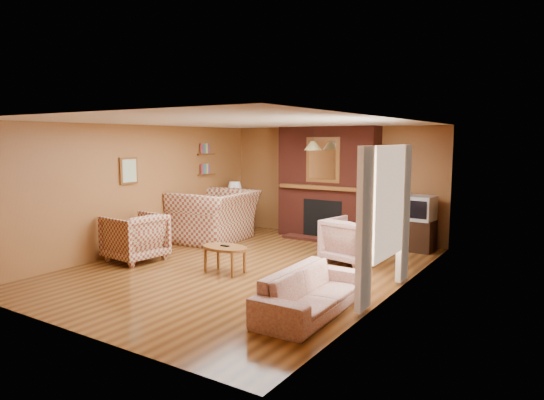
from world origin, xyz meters
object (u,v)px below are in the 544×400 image
Objects in this scene: floral_sofa at (312,291)px; tv_stand at (419,236)px; table_lamp at (235,194)px; crt_tv at (420,208)px; fireplace at (328,184)px; side_table at (235,220)px; plaid_loveseat at (215,216)px; plaid_armchair at (135,237)px; floral_armchair at (351,240)px; coffee_table at (225,250)px.

tv_stand is (0.15, 4.08, 0.03)m from floral_sofa.
table_lamp is (-4.00, 3.73, 0.62)m from floral_sofa.
fireplace is at bearing 174.70° from crt_tv.
table_lamp reaches higher than side_table.
plaid_loveseat is at bearing -160.58° from crt_tv.
crt_tv is at bearing 4.74° from table_lamp.
floral_sofa is 3.34× the size of crt_tv.
plaid_armchair is 3.12m from side_table.
floral_armchair is 1.69m from tv_stand.
crt_tv is at bearing -5.30° from fireplace.
floral_sofa is 4.08m from tv_stand.
fireplace reaches higher than crt_tv.
side_table reaches higher than coffee_table.
fireplace is 2.19m from table_lamp.
coffee_table is 3.53m from table_lamp.
plaid_armchair reaches higher than side_table.
floral_sofa is at bearing -42.97° from table_lamp.
side_table is (-0.15, 3.11, -0.15)m from plaid_armchair.
plaid_loveseat is 2.73× the size of tv_stand.
fireplace reaches higher than tv_stand.
floral_sofa is 5.50m from table_lamp.
tv_stand is at bearing -3.50° from floral_sofa.
plaid_loveseat is at bearing -158.13° from tv_stand.
coffee_table is 3.89m from tv_stand.
floral_sofa is (3.85, -0.61, -0.15)m from plaid_armchair.
crt_tv is at bearing -87.62° from tv_stand.
crt_tv reaches higher than floral_armchair.
coffee_table is at bearing -92.04° from fireplace.
tv_stand is (2.17, 3.23, -0.07)m from coffee_table.
table_lamp reaches higher than coffee_table.
plaid_loveseat is at bearing 133.09° from coffee_table.
floral_sofa is 2.19m from coffee_table.
plaid_armchair is 1.13× the size of coffee_table.
table_lamp is 1.05× the size of tv_stand.
floral_sofa is 2.15× the size of floral_armchair.
table_lamp is (0.00, 0.00, 0.62)m from side_table.
floral_armchair is at bearing 11.58° from floral_sofa.
plaid_armchair reaches higher than tv_stand.
tv_stand is at bearing 4.82° from table_lamp.
plaid_loveseat is 2.99× the size of side_table.
table_lamp is at bearing 0.00° from side_table.
plaid_armchair reaches higher than coffee_table.
fireplace is 1.48× the size of plaid_loveseat.
plaid_loveseat reaches higher than floral_armchair.
table_lamp reaches higher than floral_sofa.
fireplace is at bearing 124.71° from plaid_loveseat.
crt_tv is at bearing -105.61° from floral_armchair.
crt_tv is at bearing 103.90° from plaid_loveseat.
floral_sofa is 5.47m from side_table.
fireplace is 2.82× the size of floral_armchair.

